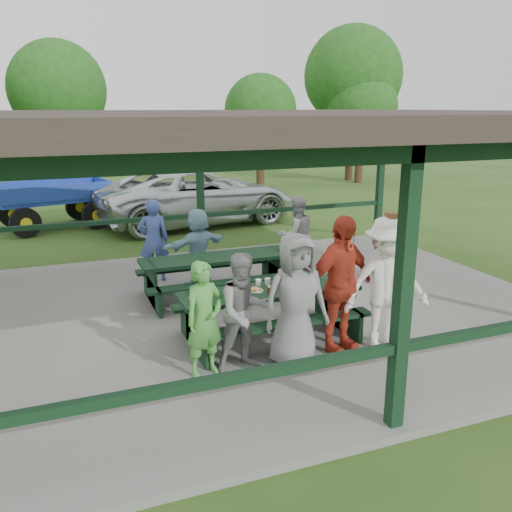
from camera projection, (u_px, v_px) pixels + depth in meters
name	position (u px, v px, depth m)	size (l,w,h in m)	color
ground	(262.00, 312.00, 9.29)	(90.00, 90.00, 0.00)	#294C18
concrete_slab	(262.00, 310.00, 9.28)	(10.00, 8.00, 0.10)	slate
pavilion_structure	(263.00, 123.00, 8.45)	(10.60, 8.60, 3.24)	black
picnic_table_near	(269.00, 307.00, 7.93)	(2.65, 1.39, 0.75)	black
picnic_table_far	(217.00, 271.00, 9.66)	(2.70, 1.39, 0.75)	black
table_setting	(279.00, 285.00, 7.94)	(2.43, 0.45, 0.10)	white
contestant_green	(205.00, 319.00, 6.75)	(0.55, 0.36, 1.50)	green
contestant_grey_left	(245.00, 312.00, 6.90)	(0.76, 0.59, 1.56)	gray
contestant_grey_mid	(295.00, 301.00, 6.97)	(0.87, 0.57, 1.79)	gray
contestant_red	(340.00, 285.00, 7.36)	(1.13, 0.47, 1.93)	#BB3823
contestant_white_fedora	(387.00, 284.00, 7.43)	(1.34, 0.92, 1.96)	white
spectator_lblue	(198.00, 247.00, 10.28)	(1.37, 0.44, 1.48)	#7FB3C5
spectator_blue	(154.00, 240.00, 10.50)	(0.59, 0.39, 1.62)	#394E94
spectator_grey	(296.00, 236.00, 10.90)	(0.78, 0.61, 1.61)	#9D9C9F
pickup_truck	(198.00, 196.00, 16.21)	(2.77, 6.00, 1.67)	silver
farm_trailer	(53.00, 204.00, 15.58)	(4.17, 2.38, 1.45)	#1B3898
tree_left	(58.00, 90.00, 21.66)	(3.85, 3.85, 6.02)	#351F15
tree_mid	(261.00, 111.00, 23.02)	(3.07, 3.07, 4.79)	#351F15
tree_right	(362.00, 107.00, 24.33)	(3.21, 3.21, 5.02)	#351F15
tree_far_right	(353.00, 76.00, 24.88)	(4.50, 4.50, 7.04)	#351F15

